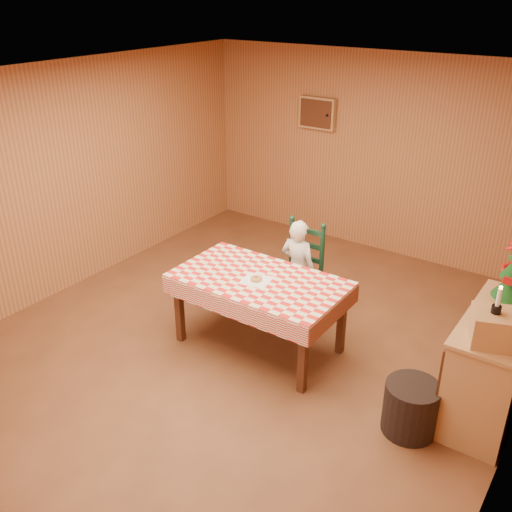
{
  "coord_description": "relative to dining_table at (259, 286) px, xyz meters",
  "views": [
    {
      "loc": [
        2.82,
        -3.86,
        3.33
      ],
      "look_at": [
        0.0,
        0.2,
        0.95
      ],
      "focal_mm": 40.0,
      "sensor_mm": 36.0,
      "label": 1
    }
  ],
  "objects": [
    {
      "name": "storage_bin",
      "position": [
        1.69,
        -0.29,
        -0.46
      ],
      "size": [
        0.52,
        0.52,
        0.45
      ],
      "primitive_type": "cylinder",
      "rotation": [
        0.0,
        0.0,
        -0.18
      ],
      "color": "black",
      "rests_on": "ground"
    },
    {
      "name": "ladder_chair",
      "position": [
        0.0,
        0.79,
        -0.18
      ],
      "size": [
        0.44,
        0.4,
        1.08
      ],
      "color": "black",
      "rests_on": "ground"
    },
    {
      "name": "candle_set",
      "position": [
        2.14,
        -0.1,
        0.56
      ],
      "size": [
        0.07,
        0.07,
        0.22
      ],
      "color": "black",
      "rests_on": "crate"
    },
    {
      "name": "cabin_walls",
      "position": [
        -0.1,
        0.41,
        1.14
      ],
      "size": [
        5.1,
        6.05,
        2.65
      ],
      "color": "#AB6A3D",
      "rests_on": "ground"
    },
    {
      "name": "crate",
      "position": [
        2.14,
        -0.1,
        0.37
      ],
      "size": [
        0.39,
        0.39,
        0.25
      ],
      "primitive_type": "cube",
      "rotation": [
        0.0,
        0.0,
        0.36
      ],
      "color": "tan",
      "rests_on": "shelf_unit"
    },
    {
      "name": "shelf_unit",
      "position": [
        2.13,
        0.3,
        -0.22
      ],
      "size": [
        0.54,
        1.24,
        0.93
      ],
      "color": "tan",
      "rests_on": "ground"
    },
    {
      "name": "donut",
      "position": [
        -0.0,
        -0.05,
        0.1
      ],
      "size": [
        0.13,
        0.13,
        0.04
      ],
      "primitive_type": "torus",
      "rotation": [
        0.0,
        0.0,
        -0.17
      ],
      "color": "#C38A46",
      "rests_on": "napkin"
    },
    {
      "name": "dining_table",
      "position": [
        0.0,
        0.0,
        0.0
      ],
      "size": [
        1.66,
        0.96,
        0.77
      ],
      "color": "#4B2514",
      "rests_on": "ground"
    },
    {
      "name": "ground",
      "position": [
        -0.09,
        -0.12,
        -0.69
      ],
      "size": [
        6.0,
        6.0,
        0.0
      ],
      "primitive_type": "plane",
      "color": "brown",
      "rests_on": "ground"
    },
    {
      "name": "napkin",
      "position": [
        -0.0,
        -0.05,
        0.08
      ],
      "size": [
        0.31,
        0.31,
        0.0
      ],
      "primitive_type": "cube",
      "rotation": [
        0.0,
        0.0,
        0.2
      ],
      "color": "white",
      "rests_on": "dining_table"
    },
    {
      "name": "seated_child",
      "position": [
        -0.0,
        0.73,
        -0.13
      ],
      "size": [
        0.41,
        0.27,
        1.12
      ],
      "primitive_type": "imported",
      "rotation": [
        0.0,
        0.0,
        3.14
      ],
      "color": "silver",
      "rests_on": "ground"
    }
  ]
}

